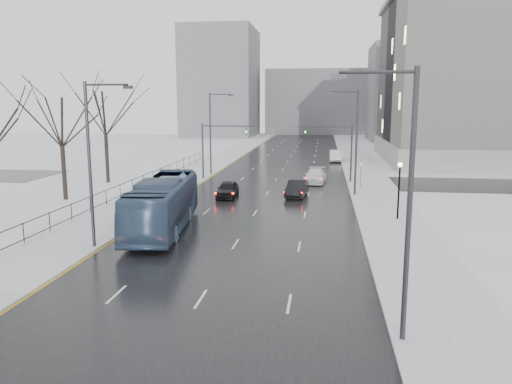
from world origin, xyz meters
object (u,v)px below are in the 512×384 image
at_px(mast_signal_left, 212,144).
at_px(sedan_right_distant, 336,156).
at_px(streetlight_r_near, 403,194).
at_px(sedan_right_near, 297,188).
at_px(sedan_right_far, 315,176).
at_px(lamppost_r_mid, 399,182).
at_px(mast_signal_right, 342,146).
at_px(no_uturn_sign, 361,167).
at_px(bus, 163,204).
at_px(streetlight_r_mid, 354,137).
at_px(streetlight_l_far, 212,129).
at_px(sedan_center_near, 228,189).
at_px(streetlight_l_near, 93,157).
at_px(tree_park_d, 66,201).
at_px(tree_park_e, 108,183).

relative_size(mast_signal_left, sedan_right_distant, 1.28).
xyz_separation_m(streetlight_r_near, sedan_right_near, (-5.24, 28.71, -4.81)).
xyz_separation_m(sedan_right_far, sedan_right_distant, (2.70, 21.32, 0.06)).
bearing_deg(lamppost_r_mid, mast_signal_right, 101.54).
bearing_deg(no_uturn_sign, bus, -127.98).
distance_m(streetlight_r_mid, no_uturn_sign, 5.30).
bearing_deg(streetlight_l_far, sedan_center_near, -72.15).
distance_m(streetlight_l_far, sedan_right_far, 14.35).
xyz_separation_m(streetlight_l_near, mast_signal_left, (0.84, 28.00, -1.51)).
relative_size(mast_signal_right, sedan_right_far, 1.22).
bearing_deg(sedan_right_far, no_uturn_sign, -30.14).
bearing_deg(streetlight_r_mid, streetlight_l_near, -129.24).
bearing_deg(tree_park_d, streetlight_l_near, -55.47).
xyz_separation_m(streetlight_l_near, no_uturn_sign, (17.37, 24.00, -3.32)).
relative_size(mast_signal_right, no_uturn_sign, 2.41).
relative_size(streetlight_r_near, streetlight_l_near, 1.00).
bearing_deg(bus, sedan_right_distant, 66.93).
bearing_deg(tree_park_d, streetlight_r_near, -42.75).
relative_size(lamppost_r_mid, bus, 0.33).
xyz_separation_m(tree_park_d, tree_park_e, (-0.40, 10.00, 0.00)).
bearing_deg(mast_signal_right, streetlight_r_near, -88.73).
bearing_deg(streetlight_l_far, mast_signal_left, -78.13).
bearing_deg(sedan_right_far, lamppost_r_mid, -64.76).
bearing_deg(sedan_right_distant, sedan_right_near, -97.37).
xyz_separation_m(lamppost_r_mid, mast_signal_right, (-3.67, 18.00, 1.16)).
distance_m(no_uturn_sign, sedan_center_near, 14.35).
height_order(streetlight_l_far, mast_signal_left, streetlight_l_far).
height_order(no_uturn_sign, sedan_right_far, no_uturn_sign).
xyz_separation_m(streetlight_r_near, sedan_right_far, (-3.67, 37.26, -4.80)).
distance_m(tree_park_e, streetlight_r_mid, 27.25).
relative_size(tree_park_d, bus, 0.96).
relative_size(streetlight_r_near, no_uturn_sign, 3.70).
distance_m(streetlight_r_near, streetlight_l_far, 45.06).
bearing_deg(streetlight_r_mid, lamppost_r_mid, -74.18).
bearing_deg(sedan_right_distant, sedan_right_far, -96.45).
relative_size(streetlight_l_far, lamppost_r_mid, 2.34).
xyz_separation_m(mast_signal_left, sedan_right_far, (11.83, -0.74, -3.29)).
xyz_separation_m(no_uturn_sign, sedan_right_near, (-6.27, -5.29, -1.49)).
relative_size(streetlight_r_near, lamppost_r_mid, 2.34).
xyz_separation_m(streetlight_r_near, lamppost_r_mid, (2.83, 20.00, -2.67)).
bearing_deg(sedan_center_near, mast_signal_right, 41.66).
distance_m(sedan_right_far, sedan_right_distant, 21.49).
distance_m(sedan_right_near, sedan_right_distant, 30.18).
bearing_deg(lamppost_r_mid, streetlight_r_mid, 105.82).
relative_size(streetlight_l_near, sedan_center_near, 2.24).
bearing_deg(sedan_center_near, streetlight_r_mid, 9.66).
bearing_deg(streetlight_l_far, mast_signal_right, -14.48).
bearing_deg(streetlight_l_near, no_uturn_sign, 54.11).
bearing_deg(bus, streetlight_l_near, -123.57).
height_order(mast_signal_left, sedan_right_far, mast_signal_left).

